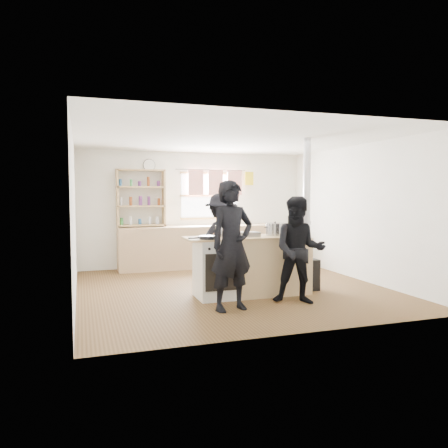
{
  "coord_description": "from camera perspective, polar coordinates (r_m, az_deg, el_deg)",
  "views": [
    {
      "loc": [
        -2.41,
        -6.87,
        1.6
      ],
      "look_at": [
        -0.18,
        -0.1,
        1.1
      ],
      "focal_mm": 35.0,
      "sensor_mm": 36.0,
      "label": 1
    }
  ],
  "objects": [
    {
      "name": "ground",
      "position": [
        7.45,
        1.06,
        -8.43
      ],
      "size": [
        5.0,
        5.0,
        0.01
      ],
      "primitive_type": "cube",
      "color": "brown",
      "rests_on": "ground"
    },
    {
      "name": "back_counter",
      "position": [
        9.47,
        -3.39,
        -2.97
      ],
      "size": [
        3.4,
        0.55,
        0.9
      ],
      "primitive_type": "cube",
      "color": "tan",
      "rests_on": "ground"
    },
    {
      "name": "shelving_unit",
      "position": [
        9.28,
        -10.8,
        3.4
      ],
      "size": [
        1.0,
        0.28,
        1.2
      ],
      "color": "tan",
      "rests_on": "back_counter"
    },
    {
      "name": "thermos",
      "position": [
        9.69,
        1.82,
        0.78
      ],
      "size": [
        0.1,
        0.1,
        0.31
      ],
      "primitive_type": "cylinder",
      "color": "silver",
      "rests_on": "back_counter"
    },
    {
      "name": "cooking_island",
      "position": [
        6.9,
        3.72,
        -5.44
      ],
      "size": [
        1.97,
        0.64,
        0.93
      ],
      "color": "white",
      "rests_on": "ground"
    },
    {
      "name": "skillet_greens",
      "position": [
        6.41,
        -2.06,
        -1.73
      ],
      "size": [
        0.29,
        0.29,
        0.05
      ],
      "color": "black",
      "rests_on": "cooking_island"
    },
    {
      "name": "roast_tray",
      "position": [
        6.8,
        3.21,
        -1.3
      ],
      "size": [
        0.33,
        0.28,
        0.07
      ],
      "color": "silver",
      "rests_on": "cooking_island"
    },
    {
      "name": "stockpot_stove",
      "position": [
        6.79,
        -0.11,
        -0.91
      ],
      "size": [
        0.24,
        0.24,
        0.2
      ],
      "color": "silver",
      "rests_on": "cooking_island"
    },
    {
      "name": "stockpot_counter",
      "position": [
        7.01,
        6.7,
        -0.67
      ],
      "size": [
        0.3,
        0.3,
        0.22
      ],
      "color": "#B0B0B2",
      "rests_on": "cooking_island"
    },
    {
      "name": "bread_board",
      "position": [
        7.1,
        9.86,
        -1.05
      ],
      "size": [
        0.32,
        0.27,
        0.12
      ],
      "color": "tan",
      "rests_on": "cooking_island"
    },
    {
      "name": "flue_heater",
      "position": [
        7.38,
        10.67,
        -3.47
      ],
      "size": [
        0.35,
        0.35,
        2.5
      ],
      "color": "black",
      "rests_on": "ground"
    },
    {
      "name": "person_near_left",
      "position": [
        5.95,
        1.03,
        -2.85
      ],
      "size": [
        0.73,
        0.56,
        1.78
      ],
      "primitive_type": "imported",
      "rotation": [
        0.0,
        0.0,
        0.23
      ],
      "color": "black",
      "rests_on": "ground"
    },
    {
      "name": "person_near_right",
      "position": [
        6.42,
        9.78,
        -3.39
      ],
      "size": [
        0.94,
        0.87,
        1.56
      ],
      "primitive_type": "imported",
      "rotation": [
        0.0,
        0.0,
        -0.47
      ],
      "color": "black",
      "rests_on": "ground"
    },
    {
      "name": "person_far",
      "position": [
        7.72,
        -0.37,
        -1.94
      ],
      "size": [
        1.12,
        0.76,
        1.6
      ],
      "primitive_type": "imported",
      "rotation": [
        0.0,
        0.0,
        3.31
      ],
      "color": "black",
      "rests_on": "ground"
    }
  ]
}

